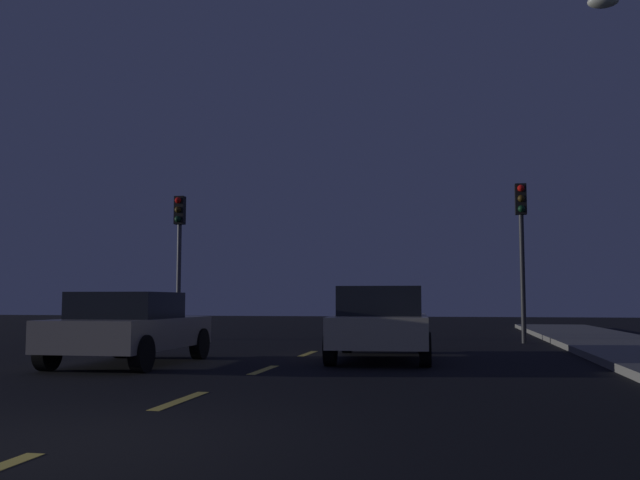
# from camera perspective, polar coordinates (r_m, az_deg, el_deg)

# --- Properties ---
(ground_plane) EXTENTS (80.00, 80.00, 0.00)m
(ground_plane) POSITION_cam_1_polar(r_m,az_deg,el_deg) (13.04, -3.94, -10.34)
(ground_plane) COLOR black
(lane_stripe_second) EXTENTS (0.16, 1.60, 0.01)m
(lane_stripe_second) POSITION_cam_1_polar(r_m,az_deg,el_deg) (8.89, -11.38, -12.77)
(lane_stripe_second) COLOR #EACC4C
(lane_stripe_second) RESTS_ON ground_plane
(lane_stripe_third) EXTENTS (0.16, 1.60, 0.01)m
(lane_stripe_third) POSITION_cam_1_polar(r_m,az_deg,el_deg) (12.47, -4.65, -10.57)
(lane_stripe_third) COLOR #EACC4C
(lane_stripe_third) RESTS_ON ground_plane
(lane_stripe_fourth) EXTENTS (0.16, 1.60, 0.01)m
(lane_stripe_fourth) POSITION_cam_1_polar(r_m,az_deg,el_deg) (16.15, -1.00, -9.30)
(lane_stripe_fourth) COLOR #EACC4C
(lane_stripe_fourth) RESTS_ON ground_plane
(lane_stripe_fifth) EXTENTS (0.16, 1.60, 0.01)m
(lane_stripe_fifth) POSITION_cam_1_polar(r_m,az_deg,el_deg) (19.87, 1.28, -8.48)
(lane_stripe_fifth) COLOR #EACC4C
(lane_stripe_fifth) RESTS_ON ground_plane
(lane_stripe_sixth) EXTENTS (0.16, 1.60, 0.01)m
(lane_stripe_sixth) POSITION_cam_1_polar(r_m,az_deg,el_deg) (23.62, 2.83, -7.92)
(lane_stripe_sixth) COLOR #EACC4C
(lane_stripe_sixth) RESTS_ON ground_plane
(traffic_signal_left) EXTENTS (0.32, 0.38, 4.53)m
(traffic_signal_left) POSITION_cam_1_polar(r_m,az_deg,el_deg) (22.49, -11.48, 0.17)
(traffic_signal_left) COLOR #4C4C51
(traffic_signal_left) RESTS_ON ground_plane
(traffic_signal_right) EXTENTS (0.32, 0.38, 4.60)m
(traffic_signal_right) POSITION_cam_1_polar(r_m,az_deg,el_deg) (20.90, 16.20, 0.77)
(traffic_signal_right) COLOR #2D2D30
(traffic_signal_right) RESTS_ON ground_plane
(car_stopped_ahead) EXTENTS (2.20, 4.47, 1.51)m
(car_stopped_ahead) POSITION_cam_1_polar(r_m,az_deg,el_deg) (14.69, 5.03, -6.76)
(car_stopped_ahead) COLOR beige
(car_stopped_ahead) RESTS_ON ground_plane
(car_adjacent_lane) EXTENTS (2.00, 3.89, 1.38)m
(car_adjacent_lane) POSITION_cam_1_polar(r_m,az_deg,el_deg) (13.86, -15.34, -6.91)
(car_adjacent_lane) COLOR gray
(car_adjacent_lane) RESTS_ON ground_plane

